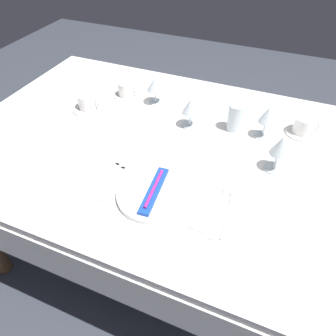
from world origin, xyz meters
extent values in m
plane|color=#383D47|center=(0.00, 0.00, 0.00)|extent=(6.00, 6.00, 0.00)
cube|color=white|center=(0.00, 0.00, 0.72)|extent=(1.80, 1.10, 0.04)
cube|color=white|center=(0.00, -0.55, 0.61)|extent=(1.80, 0.01, 0.18)
cube|color=white|center=(0.00, 0.55, 0.61)|extent=(1.80, 0.01, 0.18)
cylinder|color=brown|center=(-0.80, 0.45, 0.35)|extent=(0.07, 0.07, 0.70)
cylinder|color=white|center=(0.01, -0.27, 0.75)|extent=(0.25, 0.25, 0.02)
cube|color=blue|center=(0.01, -0.27, 0.76)|extent=(0.05, 0.21, 0.01)
cylinder|color=#CC268C|center=(0.01, -0.27, 0.78)|extent=(0.03, 0.17, 0.01)
cube|color=beige|center=(-0.15, -0.28, 0.74)|extent=(0.01, 0.17, 0.00)
cube|color=beige|center=(-0.15, -0.18, 0.74)|extent=(0.02, 0.04, 0.00)
cube|color=beige|center=(-0.18, -0.27, 0.74)|extent=(0.02, 0.17, 0.00)
cube|color=beige|center=(-0.18, -0.17, 0.74)|extent=(0.02, 0.04, 0.00)
cube|color=beige|center=(0.17, -0.27, 0.74)|extent=(0.02, 0.17, 0.00)
cube|color=beige|center=(0.16, -0.17, 0.74)|extent=(0.02, 0.06, 0.00)
cube|color=beige|center=(0.20, -0.26, 0.74)|extent=(0.02, 0.18, 0.00)
ellipsoid|color=beige|center=(0.19, -0.16, 0.74)|extent=(0.03, 0.04, 0.01)
cube|color=beige|center=(0.23, -0.27, 0.74)|extent=(0.02, 0.20, 0.00)
ellipsoid|color=beige|center=(0.22, -0.16, 0.74)|extent=(0.03, 0.04, 0.01)
cube|color=beige|center=(0.26, -0.27, 0.74)|extent=(0.02, 0.18, 0.00)
ellipsoid|color=beige|center=(0.25, -0.17, 0.74)|extent=(0.03, 0.04, 0.01)
cylinder|color=white|center=(-0.37, 0.26, 0.74)|extent=(0.13, 0.13, 0.01)
cylinder|color=white|center=(-0.37, 0.26, 0.78)|extent=(0.08, 0.08, 0.06)
torus|color=white|center=(-0.33, 0.26, 0.78)|extent=(0.04, 0.01, 0.04)
cylinder|color=white|center=(0.43, 0.26, 0.74)|extent=(0.12, 0.12, 0.01)
cylinder|color=white|center=(0.43, 0.26, 0.78)|extent=(0.08, 0.08, 0.07)
torus|color=white|center=(0.47, 0.26, 0.79)|extent=(0.05, 0.01, 0.05)
cylinder|color=white|center=(-0.48, 0.09, 0.74)|extent=(0.14, 0.14, 0.01)
cylinder|color=white|center=(-0.48, 0.09, 0.78)|extent=(0.08, 0.08, 0.07)
torus|color=white|center=(-0.44, 0.09, 0.79)|extent=(0.05, 0.01, 0.05)
cylinder|color=silver|center=(-0.01, 0.14, 0.74)|extent=(0.07, 0.07, 0.01)
cylinder|color=silver|center=(-0.01, 0.14, 0.78)|extent=(0.01, 0.01, 0.06)
cone|color=silver|center=(-0.01, 0.14, 0.84)|extent=(0.07, 0.07, 0.06)
cylinder|color=silver|center=(0.28, 0.19, 0.74)|extent=(0.07, 0.07, 0.01)
cylinder|color=silver|center=(0.28, 0.19, 0.78)|extent=(0.01, 0.01, 0.06)
cone|color=silver|center=(0.28, 0.19, 0.84)|extent=(0.07, 0.07, 0.07)
cylinder|color=silver|center=(-0.22, 0.26, 0.74)|extent=(0.06, 0.06, 0.01)
cylinder|color=silver|center=(-0.22, 0.26, 0.77)|extent=(0.01, 0.01, 0.06)
cone|color=silver|center=(-0.22, 0.26, 0.84)|extent=(0.08, 0.08, 0.06)
cylinder|color=silver|center=(0.36, 0.01, 0.74)|extent=(0.07, 0.07, 0.01)
cylinder|color=silver|center=(0.36, 0.01, 0.78)|extent=(0.01, 0.01, 0.07)
cone|color=silver|center=(0.36, 0.01, 0.85)|extent=(0.07, 0.07, 0.07)
cylinder|color=silver|center=(0.16, 0.19, 0.80)|extent=(0.06, 0.06, 0.12)
cylinder|color=#C68C1E|center=(0.16, 0.19, 0.78)|extent=(0.06, 0.06, 0.07)
camera|label=1|loc=(0.31, -0.88, 1.50)|focal=32.80mm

